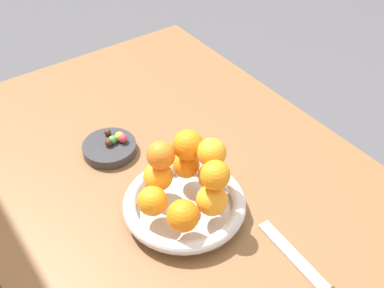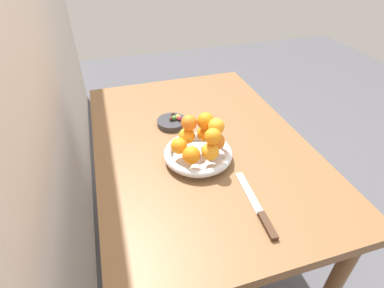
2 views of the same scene
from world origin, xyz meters
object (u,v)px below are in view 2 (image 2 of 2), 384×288
at_px(orange_0, 187,136).
at_px(candy_ball_2, 178,117).
at_px(orange_5, 204,134).
at_px(candy_ball_1, 174,118).
at_px(orange_1, 179,146).
at_px(orange_4, 216,141).
at_px(orange_6, 213,136).
at_px(orange_9, 189,123).
at_px(dining_table, 199,159).
at_px(candy_dish, 172,122).
at_px(orange_3, 210,152).
at_px(orange_7, 205,121).
at_px(fruit_bowl, 198,154).
at_px(orange_8, 216,126).
at_px(orange_2, 191,155).
at_px(candy_ball_4, 173,114).
at_px(knife, 258,209).
at_px(candy_ball_0, 179,118).
at_px(candy_ball_3, 171,119).

xyz_separation_m(orange_0, candy_ball_2, (0.18, -0.02, -0.04)).
xyz_separation_m(orange_5, candy_ball_1, (0.19, 0.06, -0.04)).
bearing_deg(orange_5, candy_ball_2, 13.16).
xyz_separation_m(orange_1, orange_4, (-0.01, -0.12, 0.00)).
height_order(orange_6, orange_9, orange_6).
bearing_deg(orange_5, dining_table, -2.43).
relative_size(candy_dish, orange_3, 2.03).
height_order(candy_dish, orange_7, orange_7).
bearing_deg(orange_7, fruit_bowl, 139.39).
relative_size(fruit_bowl, candy_ball_1, 12.54).
xyz_separation_m(orange_7, orange_8, (-0.04, -0.02, 0.00)).
distance_m(orange_2, orange_9, 0.12).
xyz_separation_m(orange_3, orange_8, (0.05, -0.04, 0.06)).
bearing_deg(orange_0, dining_table, -52.61).
xyz_separation_m(dining_table, orange_7, (-0.06, 0.00, 0.21)).
height_order(candy_ball_2, candy_ball_4, candy_ball_2).
bearing_deg(orange_8, candy_ball_1, 19.46).
height_order(dining_table, orange_0, orange_0).
bearing_deg(orange_4, candy_ball_1, 19.21).
distance_m(orange_8, knife, 0.29).
bearing_deg(candy_ball_0, orange_5, -167.04).
xyz_separation_m(orange_0, orange_7, (-0.01, -0.06, 0.05)).
bearing_deg(candy_ball_4, orange_0, 179.14).
height_order(fruit_bowl, orange_0, orange_0).
relative_size(orange_3, orange_8, 1.06).
relative_size(orange_4, orange_8, 1.06).
xyz_separation_m(orange_2, orange_8, (0.05, -0.10, 0.06)).
height_order(orange_4, orange_9, orange_9).
height_order(orange_0, candy_ball_0, orange_0).
bearing_deg(candy_ball_0, candy_dish, 69.87).
distance_m(candy_ball_0, candy_ball_3, 0.03).
xyz_separation_m(orange_0, orange_3, (-0.11, -0.05, 0.00)).
bearing_deg(orange_6, orange_1, 58.64).
bearing_deg(orange_7, orange_4, -153.69).
xyz_separation_m(candy_dish, orange_2, (-0.29, 0.01, 0.06)).
distance_m(orange_8, candy_ball_4, 0.30).
distance_m(orange_4, orange_9, 0.11).
relative_size(orange_1, knife, 0.21).
xyz_separation_m(fruit_bowl, orange_9, (0.05, 0.02, 0.10)).
bearing_deg(candy_ball_4, orange_2, 176.43).
distance_m(dining_table, orange_4, 0.19).
xyz_separation_m(orange_0, orange_6, (-0.10, -0.05, 0.06)).
bearing_deg(orange_2, candy_dish, -1.29).
bearing_deg(orange_3, candy_ball_4, 7.58).
distance_m(orange_5, orange_6, 0.12).
relative_size(orange_2, orange_7, 0.99).
xyz_separation_m(orange_6, orange_7, (0.09, -0.01, -0.00)).
bearing_deg(dining_table, orange_1, 132.13).
bearing_deg(knife, fruit_bowl, 19.55).
distance_m(candy_ball_3, knife, 0.52).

